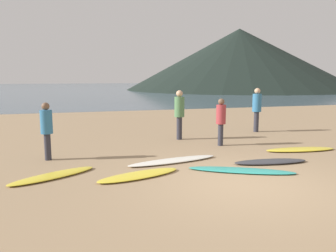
{
  "coord_description": "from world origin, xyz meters",
  "views": [
    {
      "loc": [
        -3.46,
        -6.02,
        2.23
      ],
      "look_at": [
        -0.37,
        4.57,
        0.6
      ],
      "focal_mm": 35.44,
      "sensor_mm": 36.0,
      "label": 1
    }
  ],
  "objects_px": {
    "surfboard_0": "(53,176)",
    "person_1": "(221,118)",
    "surfboard_5": "(300,149)",
    "person_0": "(257,106)",
    "person_3": "(179,111)",
    "surfboard_4": "(271,162)",
    "surfboard_2": "(173,161)",
    "surfboard_3": "(241,170)",
    "surfboard_1": "(139,175)",
    "person_2": "(47,126)"
  },
  "relations": [
    {
      "from": "surfboard_0",
      "to": "person_1",
      "type": "relative_size",
      "value": 1.32
    },
    {
      "from": "surfboard_2",
      "to": "person_0",
      "type": "distance_m",
      "value": 6.12
    },
    {
      "from": "surfboard_0",
      "to": "surfboard_3",
      "type": "height_order",
      "value": "surfboard_0"
    },
    {
      "from": "surfboard_5",
      "to": "person_2",
      "type": "distance_m",
      "value": 7.45
    },
    {
      "from": "surfboard_3",
      "to": "surfboard_5",
      "type": "relative_size",
      "value": 1.14
    },
    {
      "from": "surfboard_0",
      "to": "person_1",
      "type": "height_order",
      "value": "person_1"
    },
    {
      "from": "surfboard_0",
      "to": "surfboard_5",
      "type": "height_order",
      "value": "surfboard_5"
    },
    {
      "from": "surfboard_4",
      "to": "person_3",
      "type": "distance_m",
      "value": 4.17
    },
    {
      "from": "person_3",
      "to": "surfboard_0",
      "type": "bearing_deg",
      "value": -141.75
    },
    {
      "from": "surfboard_2",
      "to": "surfboard_1",
      "type": "bearing_deg",
      "value": -147.99
    },
    {
      "from": "surfboard_2",
      "to": "surfboard_5",
      "type": "xyz_separation_m",
      "value": [
        4.14,
        0.21,
        0.0
      ]
    },
    {
      "from": "surfboard_1",
      "to": "person_0",
      "type": "distance_m",
      "value": 7.62
    },
    {
      "from": "surfboard_0",
      "to": "person_3",
      "type": "height_order",
      "value": "person_3"
    },
    {
      "from": "surfboard_0",
      "to": "surfboard_1",
      "type": "relative_size",
      "value": 1.01
    },
    {
      "from": "surfboard_0",
      "to": "surfboard_3",
      "type": "bearing_deg",
      "value": -39.78
    },
    {
      "from": "person_0",
      "to": "person_3",
      "type": "distance_m",
      "value": 3.63
    },
    {
      "from": "surfboard_1",
      "to": "surfboard_4",
      "type": "xyz_separation_m",
      "value": [
        3.54,
        0.2,
        0.0
      ]
    },
    {
      "from": "person_1",
      "to": "person_2",
      "type": "bearing_deg",
      "value": -17.8
    },
    {
      "from": "surfboard_4",
      "to": "person_0",
      "type": "height_order",
      "value": "person_0"
    },
    {
      "from": "surfboard_4",
      "to": "person_3",
      "type": "relative_size",
      "value": 1.12
    },
    {
      "from": "person_2",
      "to": "person_3",
      "type": "distance_m",
      "value": 4.74
    },
    {
      "from": "surfboard_2",
      "to": "person_2",
      "type": "distance_m",
      "value": 3.52
    },
    {
      "from": "surfboard_0",
      "to": "surfboard_5",
      "type": "distance_m",
      "value": 7.17
    },
    {
      "from": "surfboard_0",
      "to": "surfboard_4",
      "type": "bearing_deg",
      "value": -32.53
    },
    {
      "from": "surfboard_2",
      "to": "person_3",
      "type": "distance_m",
      "value": 3.4
    },
    {
      "from": "surfboard_1",
      "to": "surfboard_5",
      "type": "height_order",
      "value": "surfboard_5"
    },
    {
      "from": "person_2",
      "to": "person_1",
      "type": "bearing_deg",
      "value": 109.55
    },
    {
      "from": "person_0",
      "to": "person_1",
      "type": "distance_m",
      "value": 3.37
    },
    {
      "from": "surfboard_0",
      "to": "surfboard_1",
      "type": "xyz_separation_m",
      "value": [
        1.86,
        -0.5,
        0.0
      ]
    },
    {
      "from": "surfboard_1",
      "to": "person_2",
      "type": "xyz_separation_m",
      "value": [
        -2.07,
        2.2,
        0.88
      ]
    },
    {
      "from": "person_2",
      "to": "person_3",
      "type": "height_order",
      "value": "person_3"
    },
    {
      "from": "surfboard_2",
      "to": "person_2",
      "type": "xyz_separation_m",
      "value": [
        -3.2,
        1.18,
        0.88
      ]
    },
    {
      "from": "surfboard_0",
      "to": "surfboard_3",
      "type": "xyz_separation_m",
      "value": [
        4.28,
        -0.78,
        -0.01
      ]
    },
    {
      "from": "surfboard_3",
      "to": "surfboard_5",
      "type": "distance_m",
      "value": 3.23
    },
    {
      "from": "surfboard_4",
      "to": "person_3",
      "type": "bearing_deg",
      "value": 114.63
    },
    {
      "from": "surfboard_1",
      "to": "surfboard_2",
      "type": "xyz_separation_m",
      "value": [
        1.13,
        1.03,
        0.0
      ]
    },
    {
      "from": "surfboard_4",
      "to": "person_0",
      "type": "relative_size",
      "value": 1.1
    },
    {
      "from": "surfboard_2",
      "to": "person_2",
      "type": "bearing_deg",
      "value": 149.51
    },
    {
      "from": "surfboard_4",
      "to": "person_2",
      "type": "distance_m",
      "value": 6.02
    },
    {
      "from": "surfboard_2",
      "to": "person_1",
      "type": "height_order",
      "value": "person_1"
    },
    {
      "from": "person_1",
      "to": "person_3",
      "type": "xyz_separation_m",
      "value": [
        -0.96,
        1.41,
        0.13
      ]
    },
    {
      "from": "surfboard_0",
      "to": "person_1",
      "type": "distance_m",
      "value": 5.61
    },
    {
      "from": "surfboard_2",
      "to": "surfboard_0",
      "type": "bearing_deg",
      "value": 179.69
    },
    {
      "from": "surfboard_2",
      "to": "surfboard_5",
      "type": "distance_m",
      "value": 4.14
    },
    {
      "from": "surfboard_4",
      "to": "surfboard_5",
      "type": "bearing_deg",
      "value": 37.61
    },
    {
      "from": "surfboard_3",
      "to": "person_3",
      "type": "bearing_deg",
      "value": 118.76
    },
    {
      "from": "surfboard_3",
      "to": "person_1",
      "type": "bearing_deg",
      "value": 101.21
    },
    {
      "from": "surfboard_0",
      "to": "person_0",
      "type": "distance_m",
      "value": 8.88
    },
    {
      "from": "surfboard_1",
      "to": "surfboard_2",
      "type": "height_order",
      "value": "surfboard_2"
    },
    {
      "from": "surfboard_0",
      "to": "person_0",
      "type": "bearing_deg",
      "value": -0.37
    }
  ]
}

